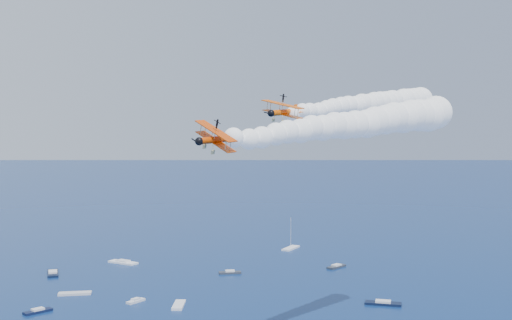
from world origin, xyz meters
TOP-DOWN VIEW (x-y plane):
  - biplane_lead at (12.87, 18.39)m, footprint 9.78×11.29m
  - biplane_trail at (-17.94, -2.44)m, footprint 7.60×9.18m
  - smoke_trail_lead at (40.33, 22.02)m, footprint 56.47×19.91m
  - smoke_trail_trail at (9.74, -1.61)m, footprint 55.89×9.47m
  - spectator_boats at (-3.52, 113.50)m, footprint 234.78×168.63m

SIDE VIEW (x-z plane):
  - spectator_boats at x=-3.52m, z-range 0.00..0.70m
  - biplane_trail at x=-17.94m, z-range 46.74..54.44m
  - smoke_trail_trail at x=9.74m, z-range 47.44..57.92m
  - biplane_lead at x=12.87m, z-range 51.12..59.05m
  - smoke_trail_lead at x=40.33m, z-range 51.94..62.42m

